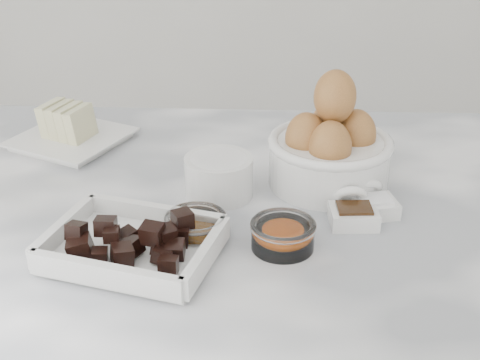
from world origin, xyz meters
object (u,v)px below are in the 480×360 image
Objects in this scene: sugar_ramekin at (219,175)px; butter_plate at (69,131)px; honey_bowl at (196,227)px; vanilla_spoon at (353,211)px; egg_bowl at (330,148)px; chocolate_dish at (132,241)px; zest_bowl at (283,234)px; salt_spoon at (372,202)px.

butter_plate is at bearing 147.14° from sugar_ramekin.
honey_bowl is at bearing -50.10° from butter_plate.
vanilla_spoon is at bearing 15.07° from honey_bowl.
vanilla_spoon is (0.02, -0.11, -0.04)m from egg_bowl.
chocolate_dish is at bearing -119.19° from sugar_ramekin.
egg_bowl reaches higher than vanilla_spoon.
zest_bowl is (-0.07, -0.18, -0.04)m from egg_bowl.
butter_plate is 0.50m from vanilla_spoon.
salt_spoon is (0.12, 0.09, -0.00)m from zest_bowl.
butter_plate is 0.31m from sugar_ramekin.
chocolate_dish is 2.93× the size of honey_bowl.
sugar_ramekin reaches higher than honey_bowl.
egg_bowl is 2.22× the size of salt_spoon.
salt_spoon is at bearing -23.78° from butter_plate.
salt_spoon is at bearing 19.32° from honey_bowl.
sugar_ramekin is at bearing 60.81° from chocolate_dish.
sugar_ramekin is at bearing 123.46° from zest_bowl.
zest_bowl is at bearing -7.58° from honey_bowl.
sugar_ramekin is 0.16m from egg_bowl.
vanilla_spoon is (0.09, 0.07, -0.00)m from zest_bowl.
butter_plate is at bearing 117.01° from chocolate_dish.
egg_bowl reaches higher than honey_bowl.
egg_bowl is at bearing 39.72° from chocolate_dish.
sugar_ramekin reaches higher than zest_bowl.
sugar_ramekin is 1.17× the size of zest_bowl.
salt_spoon reaches higher than honey_bowl.
butter_plate is 2.24× the size of sugar_ramekin.
chocolate_dish is 0.18m from zest_bowl.
chocolate_dish is 2.98× the size of vanilla_spoon.
zest_bowl is at bearing -141.94° from salt_spoon.
butter_plate reaches higher than sugar_ramekin.
egg_bowl is 0.12m from vanilla_spoon.
zest_bowl reaches higher than honey_bowl.
egg_bowl is at bearing 15.27° from sugar_ramekin.
zest_bowl is (0.35, -0.30, -0.00)m from butter_plate.
egg_bowl reaches higher than chocolate_dish.
sugar_ramekin reaches higher than salt_spoon.
butter_plate is at bearing 152.11° from vanilla_spoon.
chocolate_dish is 1.29× the size of egg_bowl.
chocolate_dish is 2.41× the size of sugar_ramekin.
vanilla_spoon is (0.20, 0.05, -0.00)m from honey_bowl.
egg_bowl reaches higher than sugar_ramekin.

